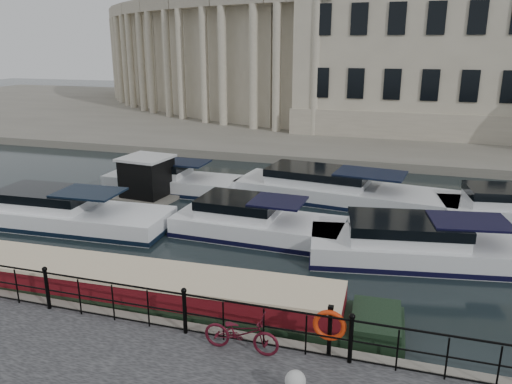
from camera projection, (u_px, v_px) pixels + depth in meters
The scene contains 9 objects.
ground_plane at pixel (219, 308), 14.49m from camera, with size 160.00×160.00×0.00m, color black.
far_bank at pixel (360, 117), 50.11m from camera, with size 120.00×42.00×0.55m, color #6B665B.
railing at pixel (185, 309), 12.08m from camera, with size 24.14×0.14×1.22m.
civic_building at pixel (348, 47), 44.53m from camera, with size 53.55×31.84×16.85m.
bicycle at pixel (241, 333), 11.42m from camera, with size 0.63×1.80×0.95m, color #4A0D19.
life_ring_post at pixel (330, 326), 11.13m from camera, with size 0.76×0.20×1.24m.
narrowboat at pixel (131, 295), 14.46m from camera, with size 15.35×2.61×1.56m.
harbour_hut at pixel (147, 180), 24.51m from camera, with size 3.25×2.80×2.19m.
cabin_cruisers at pixel (289, 211), 21.69m from camera, with size 26.05×10.50×1.99m.
Camera 1 is at (4.84, -12.02, 7.38)m, focal length 35.00 mm.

